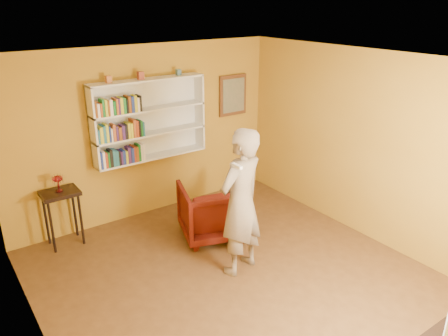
{
  "coord_description": "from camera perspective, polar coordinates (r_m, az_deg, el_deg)",
  "views": [
    {
      "loc": [
        -2.8,
        -3.55,
        3.33
      ],
      "look_at": [
        0.25,
        0.75,
        1.26
      ],
      "focal_mm": 35.0,
      "sensor_mm": 36.0,
      "label": 1
    }
  ],
  "objects": [
    {
      "name": "bookshelf",
      "position": [
        6.81,
        -9.89,
        6.33
      ],
      "size": [
        1.8,
        0.29,
        1.23
      ],
      "color": "silver",
      "rests_on": "room_shell"
    },
    {
      "name": "framed_painting",
      "position": [
        7.64,
        1.18,
        9.48
      ],
      "size": [
        0.55,
        0.05,
        0.7
      ],
      "color": "#532E17",
      "rests_on": "room_shell"
    },
    {
      "name": "ornament_left",
      "position": [
        6.39,
        -14.86,
        11.12
      ],
      "size": [
        0.07,
        0.07,
        0.1
      ],
      "primitive_type": "cube",
      "color": "#B06232",
      "rests_on": "bookshelf"
    },
    {
      "name": "game_remote",
      "position": [
        4.83,
        1.72,
        0.25
      ],
      "size": [
        0.04,
        0.15,
        0.04
      ],
      "primitive_type": "cube",
      "color": "white",
      "rests_on": "person"
    },
    {
      "name": "room_shell",
      "position": [
        5.08,
        2.6,
        -5.71
      ],
      "size": [
        5.3,
        5.8,
        2.88
      ],
      "color": "#4F3219",
      "rests_on": "ground"
    },
    {
      "name": "ornament_right",
      "position": [
        6.86,
        -5.98,
        12.33
      ],
      "size": [
        0.07,
        0.07,
        0.09
      ],
      "primitive_type": "cube",
      "color": "#446672",
      "rests_on": "bookshelf"
    },
    {
      "name": "ruby_lustre",
      "position": [
        6.39,
        -20.9,
        -1.5
      ],
      "size": [
        0.15,
        0.14,
        0.23
      ],
      "color": "maroon",
      "rests_on": "console_table"
    },
    {
      "name": "person",
      "position": [
        5.41,
        2.17,
        -4.56
      ],
      "size": [
        0.79,
        0.62,
        1.92
      ],
      "primitive_type": "imported",
      "rotation": [
        0.0,
        0.0,
        3.39
      ],
      "color": "#776857",
      "rests_on": "ground"
    },
    {
      "name": "armchair",
      "position": [
        6.44,
        -1.64,
        -5.59
      ],
      "size": [
        1.11,
        1.12,
        0.81
      ],
      "primitive_type": "imported",
      "rotation": [
        0.0,
        0.0,
        2.82
      ],
      "color": "#3F0604",
      "rests_on": "ground"
    },
    {
      "name": "ornament_centre",
      "position": [
        6.58,
        -10.85,
        11.77
      ],
      "size": [
        0.08,
        0.08,
        0.11
      ],
      "primitive_type": "cube",
      "color": "#9B4333",
      "rests_on": "bookshelf"
    },
    {
      "name": "books_row_lower",
      "position": [
        6.66,
        -13.21,
        1.55
      ],
      "size": [
        0.69,
        0.18,
        0.26
      ],
      "color": "navy",
      "rests_on": "bookshelf"
    },
    {
      "name": "console_table",
      "position": [
        6.51,
        -20.55,
        -4.02
      ],
      "size": [
        0.51,
        0.39,
        0.83
      ],
      "color": "black",
      "rests_on": "ground"
    },
    {
      "name": "books_row_upper",
      "position": [
        6.45,
        -13.71,
        7.88
      ],
      "size": [
        0.69,
        0.19,
        0.25
      ],
      "color": "brown",
      "rests_on": "bookshelf"
    },
    {
      "name": "books_row_middle",
      "position": [
        6.55,
        -13.43,
        4.68
      ],
      "size": [
        0.71,
        0.19,
        0.27
      ],
      "color": "#266C8B",
      "rests_on": "bookshelf"
    }
  ]
}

